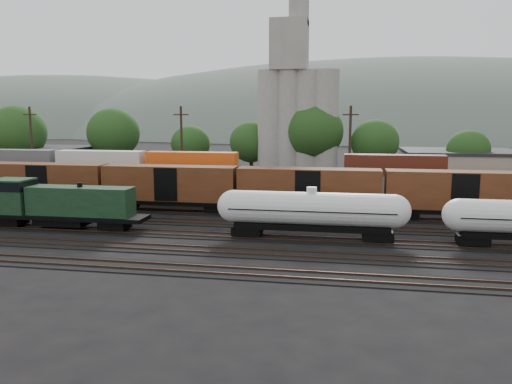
% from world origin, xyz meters
% --- Properties ---
extents(ground, '(600.00, 600.00, 0.00)m').
position_xyz_m(ground, '(0.00, 0.00, 0.00)').
color(ground, black).
extents(tracks, '(180.00, 33.20, 0.20)m').
position_xyz_m(tracks, '(0.00, 0.00, 0.05)').
color(tracks, black).
rests_on(tracks, ground).
extents(green_locomotive, '(16.74, 2.95, 4.43)m').
position_xyz_m(green_locomotive, '(-15.89, -5.00, 2.53)').
color(green_locomotive, black).
rests_on(green_locomotive, ground).
extents(tank_car_a, '(16.66, 2.98, 4.37)m').
position_xyz_m(tank_car_a, '(8.64, -5.00, 2.60)').
color(tank_car_a, silver).
rests_on(tank_car_a, ground).
extents(orange_locomotive, '(16.52, 2.75, 4.13)m').
position_xyz_m(orange_locomotive, '(-9.17, 10.00, 2.37)').
color(orange_locomotive, black).
rests_on(orange_locomotive, ground).
extents(boxcar_string, '(153.60, 2.90, 4.20)m').
position_xyz_m(boxcar_string, '(-0.04, 5.00, 3.12)').
color(boxcar_string, black).
rests_on(boxcar_string, ground).
extents(container_wall, '(160.00, 2.60, 5.80)m').
position_xyz_m(container_wall, '(-12.60, 15.00, 2.73)').
color(container_wall, black).
rests_on(container_wall, ground).
extents(grain_silo, '(13.40, 5.00, 29.00)m').
position_xyz_m(grain_silo, '(3.28, 36.00, 11.26)').
color(grain_silo, '#98968C').
rests_on(grain_silo, ground).
extents(industrial_sheds, '(119.38, 17.26, 5.10)m').
position_xyz_m(industrial_sheds, '(6.63, 35.25, 2.56)').
color(industrial_sheds, '#9E937F').
rests_on(industrial_sheds, ground).
extents(tree_band, '(161.42, 22.76, 12.78)m').
position_xyz_m(tree_band, '(-6.01, 37.14, 6.99)').
color(tree_band, black).
rests_on(tree_band, ground).
extents(utility_poles, '(122.20, 0.36, 12.00)m').
position_xyz_m(utility_poles, '(0.00, 22.00, 6.21)').
color(utility_poles, black).
rests_on(utility_poles, ground).
extents(distant_hills, '(860.00, 286.00, 130.00)m').
position_xyz_m(distant_hills, '(23.92, 260.00, -20.56)').
color(distant_hills, '#59665B').
rests_on(distant_hills, ground).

